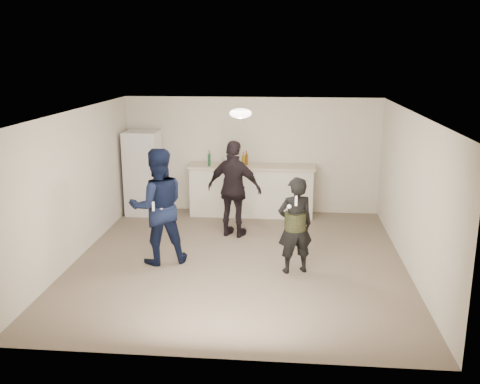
# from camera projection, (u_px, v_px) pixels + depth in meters

# --- Properties ---
(floor) EXTENTS (6.00, 6.00, 0.00)m
(floor) POSITION_uv_depth(u_px,v_px,m) (239.00, 261.00, 9.02)
(floor) COLOR #6B5B4C
(floor) RESTS_ON ground
(ceiling) EXTENTS (6.00, 6.00, 0.00)m
(ceiling) POSITION_uv_depth(u_px,v_px,m) (239.00, 112.00, 8.39)
(ceiling) COLOR silver
(ceiling) RESTS_ON wall_back
(wall_back) EXTENTS (6.00, 0.00, 6.00)m
(wall_back) POSITION_uv_depth(u_px,v_px,m) (252.00, 155.00, 11.60)
(wall_back) COLOR beige
(wall_back) RESTS_ON floor
(wall_front) EXTENTS (6.00, 0.00, 6.00)m
(wall_front) POSITION_uv_depth(u_px,v_px,m) (213.00, 257.00, 5.82)
(wall_front) COLOR beige
(wall_front) RESTS_ON floor
(wall_left) EXTENTS (0.00, 6.00, 6.00)m
(wall_left) POSITION_uv_depth(u_px,v_px,m) (76.00, 185.00, 8.95)
(wall_left) COLOR beige
(wall_left) RESTS_ON floor
(wall_right) EXTENTS (0.00, 6.00, 6.00)m
(wall_right) POSITION_uv_depth(u_px,v_px,m) (411.00, 193.00, 8.46)
(wall_right) COLOR beige
(wall_right) RESTS_ON floor
(counter) EXTENTS (2.60, 0.56, 1.05)m
(counter) POSITION_uv_depth(u_px,v_px,m) (252.00, 191.00, 11.46)
(counter) COLOR beige
(counter) RESTS_ON floor
(counter_top) EXTENTS (2.68, 0.64, 0.04)m
(counter_top) POSITION_uv_depth(u_px,v_px,m) (252.00, 166.00, 11.32)
(counter_top) COLOR beige
(counter_top) RESTS_ON counter
(fridge) EXTENTS (0.70, 0.70, 1.80)m
(fridge) POSITION_uv_depth(u_px,v_px,m) (143.00, 173.00, 11.51)
(fridge) COLOR white
(fridge) RESTS_ON floor
(fridge_handle) EXTENTS (0.02, 0.02, 0.60)m
(fridge_handle) POSITION_uv_depth(u_px,v_px,m) (151.00, 158.00, 11.03)
(fridge_handle) COLOR silver
(fridge_handle) RESTS_ON fridge
(ceiling_dome) EXTENTS (0.36, 0.36, 0.16)m
(ceiling_dome) POSITION_uv_depth(u_px,v_px,m) (241.00, 113.00, 8.69)
(ceiling_dome) COLOR white
(ceiling_dome) RESTS_ON ceiling
(shaker) EXTENTS (0.08, 0.08, 0.17)m
(shaker) POSITION_uv_depth(u_px,v_px,m) (224.00, 162.00, 11.26)
(shaker) COLOR silver
(shaker) RESTS_ON counter_top
(man) EXTENTS (1.14, 1.03, 1.93)m
(man) POSITION_uv_depth(u_px,v_px,m) (158.00, 206.00, 8.75)
(man) COLOR #0F1B42
(man) RESTS_ON floor
(woman) EXTENTS (0.66, 0.54, 1.56)m
(woman) POSITION_uv_depth(u_px,v_px,m) (295.00, 225.00, 8.38)
(woman) COLOR black
(woman) RESTS_ON floor
(camo_shorts) EXTENTS (0.34, 0.34, 0.28)m
(camo_shorts) POSITION_uv_depth(u_px,v_px,m) (295.00, 221.00, 8.36)
(camo_shorts) COLOR #343A1A
(camo_shorts) RESTS_ON woman
(spectator) EXTENTS (1.16, 0.75, 1.84)m
(spectator) POSITION_uv_depth(u_px,v_px,m) (234.00, 189.00, 10.04)
(spectator) COLOR black
(spectator) RESTS_ON floor
(remote_man) EXTENTS (0.04, 0.04, 0.15)m
(remote_man) POSITION_uv_depth(u_px,v_px,m) (153.00, 206.00, 8.46)
(remote_man) COLOR white
(remote_man) RESTS_ON man
(nunchuk_man) EXTENTS (0.07, 0.07, 0.07)m
(nunchuk_man) POSITION_uv_depth(u_px,v_px,m) (161.00, 210.00, 8.49)
(nunchuk_man) COLOR white
(nunchuk_man) RESTS_ON man
(remote_woman) EXTENTS (0.04, 0.04, 0.15)m
(remote_woman) POSITION_uv_depth(u_px,v_px,m) (296.00, 201.00, 8.02)
(remote_woman) COLOR white
(remote_woman) RESTS_ON woman
(nunchuk_woman) EXTENTS (0.07, 0.07, 0.07)m
(nunchuk_woman) POSITION_uv_depth(u_px,v_px,m) (289.00, 206.00, 8.08)
(nunchuk_woman) COLOR white
(nunchuk_woman) RESTS_ON woman
(bottle_cluster) EXTENTS (0.84, 0.33, 0.25)m
(bottle_cluster) POSITION_uv_depth(u_px,v_px,m) (232.00, 160.00, 11.33)
(bottle_cluster) COLOR #826412
(bottle_cluster) RESTS_ON counter_top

